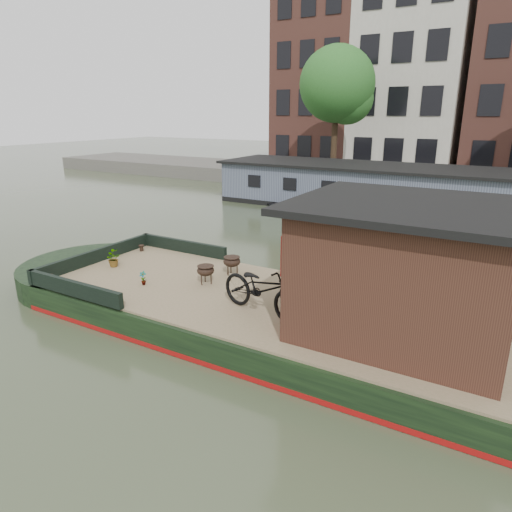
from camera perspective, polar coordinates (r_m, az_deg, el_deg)
The scene contains 18 objects.
ground at distance 9.92m, azimuth 4.63°, elevation -9.75°, with size 120.00×120.00×0.00m, color #29321F.
houseboat_hull at distance 10.38m, azimuth -2.01°, elevation -6.73°, with size 14.01×4.02×0.60m.
houseboat_deck at distance 9.65m, azimuth 4.72°, elevation -6.45°, with size 11.80×3.80×0.05m, color #886D54.
bow_bulwark at distance 12.46m, azimuth -16.74°, elevation -0.57°, with size 3.00×4.00×0.35m.
cabin at distance 8.56m, azimuth 18.23°, elevation -1.49°, with size 4.00×3.50×2.42m.
bicycle at distance 9.08m, azimuth 0.78°, elevation -4.12°, with size 0.72×2.06×1.08m, color black.
potted_plant_a at distance 11.04m, azimuth -13.94°, elevation -2.70°, with size 0.18×0.12×0.34m, color brown.
potted_plant_c at distance 12.54m, azimuth -17.50°, elevation -0.33°, with size 0.39×0.34×0.43m, color #A4612F.
potted_plant_d at distance 10.46m, azimuth 8.53°, elevation -2.83°, with size 0.32×0.32×0.57m, color maroon.
brazier_front at distance 10.84m, azimuth -6.30°, elevation -2.34°, with size 0.42×0.42×0.45m, color black, non-canonical shape.
brazier_rear at distance 11.40m, azimuth -3.03°, elevation -1.20°, with size 0.43×0.43×0.46m, color black, non-canonical shape.
bollard_port at distance 13.76m, azimuth -14.13°, elevation 0.97°, with size 0.16×0.16×0.18m, color black.
bollard_stbd at distance 11.88m, azimuth -24.40°, elevation -2.66°, with size 0.19×0.19×0.21m, color black.
dinghy at distance 21.92m, azimuth 5.14°, elevation 6.38°, with size 2.20×3.08×0.64m, color black.
far_houseboat at distance 22.59m, azimuth 20.49°, elevation 7.36°, with size 20.40×4.40×2.11m.
quay at distance 29.02m, azimuth 22.76°, elevation 8.11°, with size 60.00×6.00×0.90m, color #47443F.
townhouse_row at distance 35.83m, azimuth 26.27°, elevation 21.27°, with size 27.25×8.00×16.50m.
tree_left at distance 28.91m, azimuth 10.40°, elevation 19.97°, with size 4.40×4.40×7.40m.
Camera 1 is at (3.74, -7.99, 4.54)m, focal length 32.00 mm.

